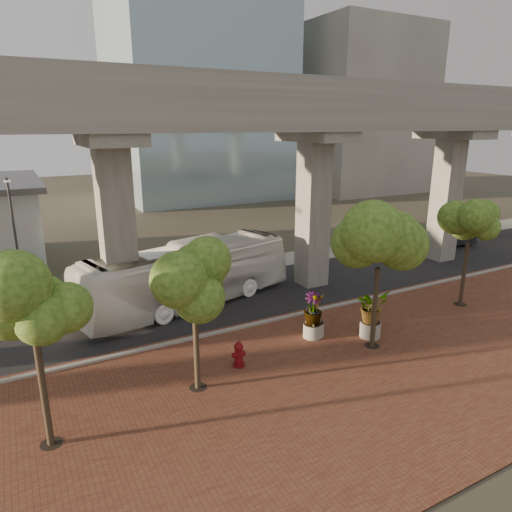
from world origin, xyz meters
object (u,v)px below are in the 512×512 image
transit_bus (188,276)px  planter_front (372,308)px  parked_car (447,237)px  fire_hydrant (239,354)px

transit_bus → planter_front: size_ratio=5.31×
parked_car → fire_hydrant: 26.12m
parked_car → transit_bus: bearing=100.3°
transit_bus → planter_front: bearing=-156.1°
parked_car → fire_hydrant: (-24.30, -9.58, -0.24)m
planter_front → transit_bus: bearing=127.7°
transit_bus → planter_front: transit_bus is taller
fire_hydrant → planter_front: 6.92m
fire_hydrant → planter_front: planter_front is taller
parked_car → planter_front: (-17.46, -10.09, 0.68)m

